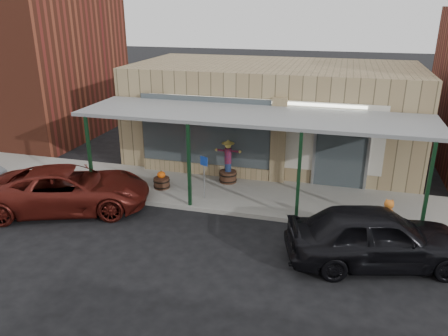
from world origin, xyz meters
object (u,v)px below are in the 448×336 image
(parked_sedan, at_px, (377,236))
(car_maroon, at_px, (69,189))
(barrel_pumpkin, at_px, (162,182))
(barrel_scarecrow, at_px, (228,168))
(handicap_sign, at_px, (204,172))

(parked_sedan, distance_m, car_maroon, 9.85)
(barrel_pumpkin, xyz_separation_m, car_maroon, (-2.40, -2.22, 0.34))
(barrel_scarecrow, distance_m, car_maroon, 5.77)
(handicap_sign, height_order, parked_sedan, handicap_sign)
(barrel_scarecrow, relative_size, barrel_pumpkin, 2.45)
(barrel_pumpkin, height_order, car_maroon, car_maroon)
(handicap_sign, xyz_separation_m, parked_sedan, (5.60, -2.50, -0.34))
(barrel_pumpkin, distance_m, parked_sedan, 8.01)
(parked_sedan, xyz_separation_m, car_maroon, (-9.82, 0.76, -0.07))
(handicap_sign, bearing_deg, car_maroon, -132.82)
(barrel_scarecrow, distance_m, barrel_pumpkin, 2.56)
(barrel_pumpkin, distance_m, car_maroon, 3.29)
(barrel_pumpkin, bearing_deg, barrel_scarecrow, 28.73)
(handicap_sign, relative_size, parked_sedan, 0.30)
(parked_sedan, height_order, car_maroon, parked_sedan)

